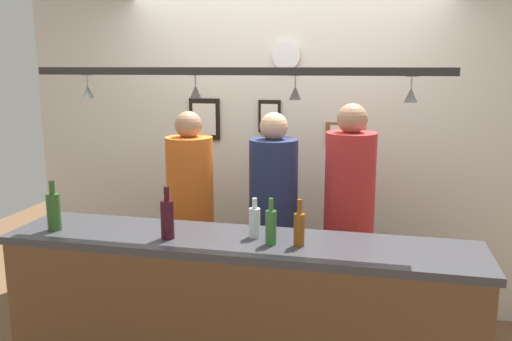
% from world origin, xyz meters
% --- Properties ---
extents(back_wall, '(4.40, 0.06, 2.60)m').
position_xyz_m(back_wall, '(0.00, 1.10, 1.30)').
color(back_wall, silver).
rests_on(back_wall, ground_plane).
extents(bar_counter, '(2.70, 0.55, 1.01)m').
position_xyz_m(bar_counter, '(0.00, -0.50, 0.68)').
color(bar_counter, '#38383D').
rests_on(bar_counter, ground_plane).
extents(overhead_glass_rack, '(2.20, 0.36, 0.04)m').
position_xyz_m(overhead_glass_rack, '(0.00, -0.30, 1.94)').
color(overhead_glass_rack, black).
extents(hanging_wineglass_far_left, '(0.07, 0.07, 0.13)m').
position_xyz_m(hanging_wineglass_far_left, '(-0.87, -0.37, 1.83)').
color(hanging_wineglass_far_left, silver).
rests_on(hanging_wineglass_far_left, overhead_glass_rack).
extents(hanging_wineglass_left, '(0.07, 0.07, 0.13)m').
position_xyz_m(hanging_wineglass_left, '(-0.28, -0.23, 1.83)').
color(hanging_wineglass_left, silver).
rests_on(hanging_wineglass_left, overhead_glass_rack).
extents(hanging_wineglass_center_left, '(0.07, 0.07, 0.13)m').
position_xyz_m(hanging_wineglass_center_left, '(0.30, -0.23, 1.83)').
color(hanging_wineglass_center_left, silver).
rests_on(hanging_wineglass_center_left, overhead_glass_rack).
extents(hanging_wineglass_center, '(0.07, 0.07, 0.13)m').
position_xyz_m(hanging_wineglass_center, '(0.90, -0.32, 1.83)').
color(hanging_wineglass_center, silver).
rests_on(hanging_wineglass_center, overhead_glass_rack).
extents(person_left_orange_shirt, '(0.34, 0.34, 1.65)m').
position_xyz_m(person_left_orange_shirt, '(-0.57, 0.43, 1.00)').
color(person_left_orange_shirt, '#2D334C').
rests_on(person_left_orange_shirt, ground_plane).
extents(person_middle_navy_shirt, '(0.34, 0.34, 1.66)m').
position_xyz_m(person_middle_navy_shirt, '(0.05, 0.43, 1.00)').
color(person_middle_navy_shirt, '#2D334C').
rests_on(person_middle_navy_shirt, ground_plane).
extents(person_right_red_shirt, '(0.34, 0.34, 1.73)m').
position_xyz_m(person_right_red_shirt, '(0.58, 0.43, 1.04)').
color(person_right_red_shirt, '#2D334C').
rests_on(person_right_red_shirt, ground_plane).
extents(bottle_champagne_green, '(0.08, 0.08, 0.30)m').
position_xyz_m(bottle_champagne_green, '(-1.11, -0.44, 1.13)').
color(bottle_champagne_green, '#2D5623').
rests_on(bottle_champagne_green, bar_counter).
extents(bottle_soda_clear, '(0.06, 0.06, 0.23)m').
position_xyz_m(bottle_soda_clear, '(0.08, -0.30, 1.10)').
color(bottle_soda_clear, silver).
rests_on(bottle_soda_clear, bar_counter).
extents(bottle_wine_dark_red, '(0.08, 0.08, 0.30)m').
position_xyz_m(bottle_wine_dark_red, '(-0.39, -0.43, 1.13)').
color(bottle_wine_dark_red, '#380F19').
rests_on(bottle_wine_dark_red, bar_counter).
extents(bottle_beer_green_import, '(0.06, 0.06, 0.26)m').
position_xyz_m(bottle_beer_green_import, '(0.20, -0.40, 1.11)').
color(bottle_beer_green_import, '#336B2D').
rests_on(bottle_beer_green_import, bar_counter).
extents(bottle_beer_amber_tall, '(0.06, 0.06, 0.26)m').
position_xyz_m(bottle_beer_amber_tall, '(0.35, -0.39, 1.11)').
color(bottle_beer_amber_tall, brown).
rests_on(bottle_beer_amber_tall, bar_counter).
extents(picture_frame_caricature, '(0.26, 0.02, 0.34)m').
position_xyz_m(picture_frame_caricature, '(-0.66, 1.06, 1.53)').
color(picture_frame_caricature, black).
rests_on(picture_frame_caricature, back_wall).
extents(picture_frame_lower_pair, '(0.30, 0.02, 0.18)m').
position_xyz_m(picture_frame_lower_pair, '(0.49, 1.06, 1.44)').
color(picture_frame_lower_pair, brown).
rests_on(picture_frame_lower_pair, back_wall).
extents(picture_frame_crest, '(0.18, 0.02, 0.26)m').
position_xyz_m(picture_frame_crest, '(-0.11, 1.06, 1.57)').
color(picture_frame_crest, black).
rests_on(picture_frame_crest, back_wall).
extents(wall_clock, '(0.22, 0.03, 0.22)m').
position_xyz_m(wall_clock, '(0.02, 1.05, 2.05)').
color(wall_clock, white).
rests_on(wall_clock, back_wall).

